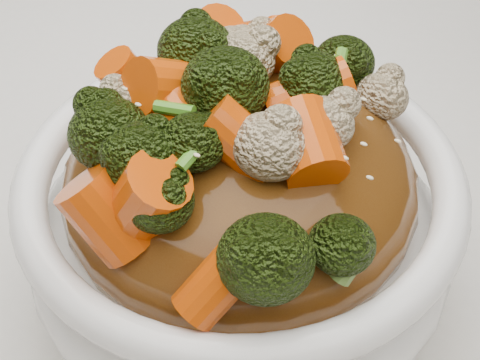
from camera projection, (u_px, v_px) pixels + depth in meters
The scene contains 8 objects.
tablecloth at pixel (195, 235), 0.48m from camera, with size 1.20×0.80×0.04m, color white.
bowl at pixel (240, 226), 0.39m from camera, with size 0.23×0.23×0.09m, color white, non-canonical shape.
sauce_base at pixel (240, 184), 0.37m from camera, with size 0.18×0.18×0.10m, color #552E0E.
carrots at pixel (240, 79), 0.33m from camera, with size 0.18×0.18×0.05m, color #CF4806, non-canonical shape.
broccoli at pixel (240, 81), 0.33m from camera, with size 0.18×0.18×0.05m, color black, non-canonical shape.
cauliflower at pixel (240, 85), 0.33m from camera, with size 0.18×0.18×0.04m, color #CBB68A, non-canonical shape.
scallions at pixel (240, 77), 0.33m from camera, with size 0.13×0.13×0.02m, color #488E20, non-canonical shape.
sesame_seeds at pixel (240, 77), 0.33m from camera, with size 0.16×0.16×0.01m, color beige, non-canonical shape.
Camera 1 is at (0.20, -0.25, 1.08)m, focal length 55.00 mm.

